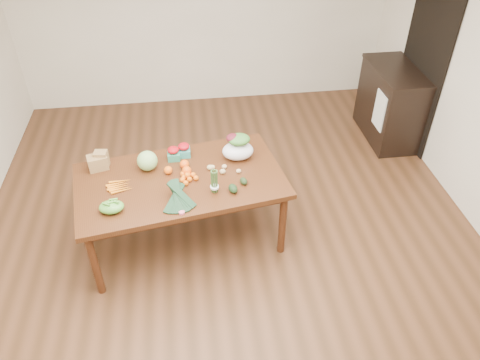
{
  "coord_description": "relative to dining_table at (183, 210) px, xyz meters",
  "views": [
    {
      "loc": [
        -0.34,
        -3.24,
        3.36
      ],
      "look_at": [
        0.09,
        0.0,
        0.78
      ],
      "focal_mm": 35.0,
      "sensor_mm": 36.0,
      "label": 1
    }
  ],
  "objects": [
    {
      "name": "floor",
      "position": [
        0.44,
        -0.13,
        -0.38
      ],
      "size": [
        6.0,
        6.0,
        0.0
      ],
      "primitive_type": "plane",
      "color": "#58341E",
      "rests_on": "ground"
    },
    {
      "name": "room_walls",
      "position": [
        0.44,
        -0.13,
        0.97
      ],
      "size": [
        5.02,
        6.02,
        2.7
      ],
      "color": "white",
      "rests_on": "floor"
    },
    {
      "name": "dining_table",
      "position": [
        0.0,
        0.0,
        0.0
      ],
      "size": [
        2.0,
        1.32,
        0.75
      ],
      "primitive_type": "cube",
      "rotation": [
        0.0,
        0.0,
        0.16
      ],
      "color": "#44230F",
      "rests_on": "floor"
    },
    {
      "name": "doorway_dark",
      "position": [
        2.92,
        1.47,
        0.68
      ],
      "size": [
        0.02,
        1.0,
        2.1
      ],
      "primitive_type": "cube",
      "color": "black",
      "rests_on": "floor"
    },
    {
      "name": "cabinet",
      "position": [
        2.66,
        1.55,
        0.1
      ],
      "size": [
        0.52,
        1.02,
        0.94
      ],
      "primitive_type": "cube",
      "color": "black",
      "rests_on": "floor"
    },
    {
      "name": "dish_towel",
      "position": [
        2.4,
        1.27,
        0.18
      ],
      "size": [
        0.02,
        0.28,
        0.45
      ],
      "primitive_type": "cube",
      "color": "white",
      "rests_on": "cabinet"
    },
    {
      "name": "paper_bag",
      "position": [
        -0.74,
        0.26,
        0.46
      ],
      "size": [
        0.26,
        0.23,
        0.17
      ],
      "primitive_type": null,
      "rotation": [
        0.0,
        0.0,
        0.16
      ],
      "color": "#9A6F45",
      "rests_on": "dining_table"
    },
    {
      "name": "cabbage",
      "position": [
        -0.28,
        0.19,
        0.47
      ],
      "size": [
        0.19,
        0.19,
        0.19
      ],
      "primitive_type": "sphere",
      "color": "#A0CE76",
      "rests_on": "dining_table"
    },
    {
      "name": "strawberry_basket_a",
      "position": [
        -0.04,
        0.32,
        0.43
      ],
      "size": [
        0.13,
        0.13,
        0.1
      ],
      "primitive_type": null,
      "rotation": [
        0.0,
        0.0,
        0.16
      ],
      "color": "red",
      "rests_on": "dining_table"
    },
    {
      "name": "strawberry_basket_b",
      "position": [
        0.06,
        0.36,
        0.43
      ],
      "size": [
        0.13,
        0.13,
        0.11
      ],
      "primitive_type": null,
      "rotation": [
        0.0,
        0.0,
        0.16
      ],
      "color": "#B30B1B",
      "rests_on": "dining_table"
    },
    {
      "name": "orange_a",
      "position": [
        -0.1,
        0.09,
        0.41
      ],
      "size": [
        0.08,
        0.08,
        0.08
      ],
      "primitive_type": "sphere",
      "color": "orange",
      "rests_on": "dining_table"
    },
    {
      "name": "orange_b",
      "position": [
        0.05,
        0.16,
        0.42
      ],
      "size": [
        0.09,
        0.09,
        0.09
      ],
      "primitive_type": "sphere",
      "color": "#F3570E",
      "rests_on": "dining_table"
    },
    {
      "name": "orange_c",
      "position": [
        0.07,
        0.06,
        0.42
      ],
      "size": [
        0.09,
        0.09,
        0.09
      ],
      "primitive_type": "sphere",
      "color": "#ED590E",
      "rests_on": "dining_table"
    },
    {
      "name": "mandarin_cluster",
      "position": [
        0.07,
        -0.02,
        0.41
      ],
      "size": [
        0.21,
        0.21,
        0.08
      ],
      "primitive_type": null,
      "rotation": [
        0.0,
        0.0,
        0.16
      ],
      "color": "#F85D0F",
      "rests_on": "dining_table"
    },
    {
      "name": "carrots",
      "position": [
        -0.53,
        -0.05,
        0.39
      ],
      "size": [
        0.25,
        0.22,
        0.03
      ],
      "primitive_type": null,
      "rotation": [
        0.0,
        0.0,
        0.16
      ],
      "color": "orange",
      "rests_on": "dining_table"
    },
    {
      "name": "snap_pea_bag",
      "position": [
        -0.57,
        -0.36,
        0.42
      ],
      "size": [
        0.21,
        0.16,
        0.09
      ],
      "primitive_type": "ellipsoid",
      "color": "#529D35",
      "rests_on": "dining_table"
    },
    {
      "name": "kale_bunch",
      "position": [
        -0.02,
        -0.37,
        0.45
      ],
      "size": [
        0.38,
        0.45,
        0.16
      ],
      "primitive_type": null,
      "rotation": [
        0.0,
        0.0,
        0.16
      ],
      "color": "black",
      "rests_on": "dining_table"
    },
    {
      "name": "asparagus_bundle",
      "position": [
        0.3,
        -0.23,
        0.5
      ],
      "size": [
        0.1,
        0.13,
        0.26
      ],
      "primitive_type": null,
      "rotation": [
        0.15,
        0.0,
        0.16
      ],
      "color": "#497837",
      "rests_on": "dining_table"
    },
    {
      "name": "potato_a",
      "position": [
        0.28,
        0.1,
        0.4
      ],
      "size": [
        0.06,
        0.05,
        0.05
      ],
      "primitive_type": "ellipsoid",
      "color": "tan",
      "rests_on": "dining_table"
    },
    {
      "name": "potato_b",
      "position": [
        0.39,
        0.03,
        0.4
      ],
      "size": [
        0.06,
        0.05,
        0.05
      ],
      "primitive_type": "ellipsoid",
      "color": "tan",
      "rests_on": "dining_table"
    },
    {
      "name": "potato_c",
      "position": [
        0.42,
        0.1,
        0.4
      ],
      "size": [
        0.05,
        0.04,
        0.04
      ],
      "primitive_type": "ellipsoid",
      "color": "tan",
      "rests_on": "dining_table"
    },
    {
      "name": "potato_d",
      "position": [
        0.3,
        0.11,
        0.4
      ],
      "size": [
        0.05,
        0.04,
        0.04
      ],
      "primitive_type": "ellipsoid",
      "color": "#D5C37B",
      "rests_on": "dining_table"
    },
    {
      "name": "potato_e",
      "position": [
        0.54,
        0.02,
        0.39
      ],
      "size": [
        0.05,
        0.04,
        0.04
      ],
      "primitive_type": "ellipsoid",
      "color": "tan",
      "rests_on": "dining_table"
    },
    {
      "name": "avocado_a",
      "position": [
        0.45,
        -0.25,
        0.41
      ],
      "size": [
        0.1,
        0.12,
        0.07
      ],
      "primitive_type": "ellipsoid",
      "rotation": [
        0.0,
        0.0,
        0.3
      ],
      "color": "black",
      "rests_on": "dining_table"
    },
    {
      "name": "avocado_b",
      "position": [
        0.56,
        -0.15,
        0.4
      ],
      "size": [
        0.08,
        0.1,
        0.06
      ],
      "primitive_type": "ellipsoid",
      "rotation": [
        0.0,
        0.0,
        0.3
      ],
      "color": "black",
      "rests_on": "dining_table"
    },
    {
      "name": "salad_bag",
      "position": [
        0.56,
        0.25,
        0.49
      ],
      "size": [
        0.33,
        0.27,
        0.23
      ],
      "primitive_type": null,
      "rotation": [
        0.0,
        0.0,
        0.16
      ],
      "color": "silver",
      "rests_on": "dining_table"
    }
  ]
}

